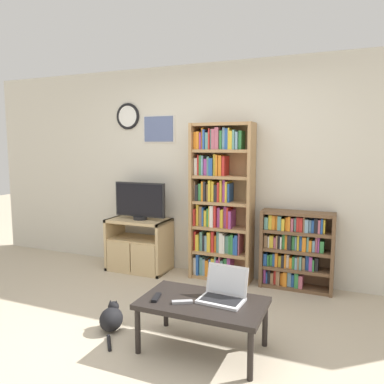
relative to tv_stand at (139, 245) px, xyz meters
The scene contains 11 objects.
ground_plane 1.88m from the tv_stand, 58.46° to the right, with size 18.00×18.00×0.00m, color #BCAD93.
wall_back 1.39m from the tv_stand, 17.11° to the left, with size 6.96×0.09×2.60m.
tv_stand is the anchor object (origin of this frame).
television 0.57m from the tv_stand, 13.55° to the left, with size 0.69×0.18×0.48m.
bookshelf_tall 1.21m from the tv_stand, ahead, with size 0.74×0.29×1.87m.
bookshelf_short 1.95m from the tv_stand, ahead, with size 0.79×0.25×0.88m.
coffee_table 2.07m from the tv_stand, 45.38° to the right, with size 0.97×0.57×0.40m.
laptop 2.12m from the tv_stand, 40.97° to the right, with size 0.36×0.30×0.25m.
remote_near_laptop 2.07m from the tv_stand, 50.00° to the right, with size 0.16×0.12×0.02m.
remote_far_from_laptop 1.92m from the tv_stand, 55.01° to the right, with size 0.08×0.17×0.02m.
cat 1.62m from the tv_stand, 67.78° to the right, with size 0.33×0.45×0.25m.
Camera 1 is at (1.49, -2.51, 1.60)m, focal length 35.00 mm.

